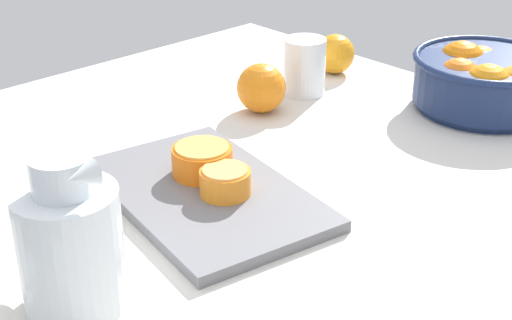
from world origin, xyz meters
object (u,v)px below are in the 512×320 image
at_px(orange_half_1, 202,160).
at_px(loose_orange_0, 261,88).
at_px(juice_pitcher, 71,251).
at_px(cutting_board, 205,194).
at_px(orange_half_0, 224,181).
at_px(second_glass, 304,69).
at_px(fruit_bowl, 485,80).
at_px(loose_orange_1, 335,54).

bearing_deg(orange_half_1, loose_orange_0, 119.11).
bearing_deg(juice_pitcher, loose_orange_0, 116.01).
relative_size(cutting_board, orange_half_0, 5.09).
xyz_separation_m(second_glass, orange_half_0, (0.20, -0.37, -0.01)).
xyz_separation_m(second_glass, loose_orange_0, (0.01, -0.11, -0.00)).
bearing_deg(orange_half_1, juice_pitcher, -66.86).
distance_m(second_glass, cutting_board, 0.42).
xyz_separation_m(orange_half_0, orange_half_1, (-0.06, 0.02, 0.00)).
height_order(juice_pitcher, orange_half_0, juice_pitcher).
height_order(orange_half_0, loose_orange_0, loose_orange_0).
bearing_deg(fruit_bowl, orange_half_1, -103.02).
xyz_separation_m(orange_half_1, loose_orange_0, (-0.13, 0.24, 0.00)).
xyz_separation_m(orange_half_0, loose_orange_0, (-0.20, 0.26, 0.01)).
bearing_deg(juice_pitcher, orange_half_1, 113.14).
height_order(fruit_bowl, loose_orange_0, fruit_bowl).
height_order(second_glass, cutting_board, second_glass).
bearing_deg(orange_half_0, fruit_bowl, 83.86).
distance_m(cutting_board, orange_half_1, 0.05).
relative_size(second_glass, loose_orange_0, 1.21).
distance_m(fruit_bowl, cutting_board, 0.56).
distance_m(fruit_bowl, orange_half_0, 0.54).
distance_m(fruit_bowl, loose_orange_1, 0.30).
bearing_deg(loose_orange_0, orange_half_1, -60.89).
relative_size(juice_pitcher, loose_orange_1, 2.46).
distance_m(juice_pitcher, loose_orange_1, 0.81).
bearing_deg(second_glass, cutting_board, -64.95).
distance_m(fruit_bowl, second_glass, 0.31).
bearing_deg(fruit_bowl, second_glass, -147.69).
bearing_deg(second_glass, orange_half_0, -61.06).
height_order(fruit_bowl, orange_half_0, fruit_bowl).
xyz_separation_m(juice_pitcher, second_glass, (-0.26, 0.63, -0.02)).
relative_size(juice_pitcher, cutting_board, 0.54).
bearing_deg(orange_half_1, fruit_bowl, 76.98).
distance_m(orange_half_0, loose_orange_1, 0.55).
bearing_deg(fruit_bowl, cutting_board, -98.73).
height_order(juice_pitcher, orange_half_1, juice_pitcher).
bearing_deg(loose_orange_1, orange_half_0, -64.08).
bearing_deg(cutting_board, fruit_bowl, 81.27).
relative_size(cutting_board, orange_half_1, 4.10).
relative_size(orange_half_0, loose_orange_1, 0.90).
relative_size(second_glass, loose_orange_1, 1.34).
bearing_deg(orange_half_0, second_glass, 118.94).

